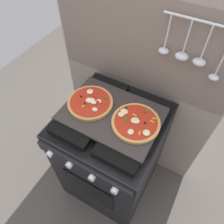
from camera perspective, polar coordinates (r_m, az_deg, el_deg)
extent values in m
plane|color=#4C4742|center=(1.98, 0.00, -17.01)|extent=(4.00, 4.00, 0.00)
cube|color=gray|center=(1.49, 6.37, 5.12)|extent=(1.10, 0.03, 1.55)
cube|color=gray|center=(1.24, 7.61, 16.77)|extent=(1.08, 0.00, 0.56)
cylinder|color=silver|center=(1.05, 23.48, 21.15)|extent=(0.36, 0.01, 0.01)
cylinder|color=silver|center=(1.10, 14.62, 19.86)|extent=(0.01, 0.01, 0.17)
ellipsoid|color=silver|center=(1.16, 13.58, 15.55)|extent=(0.05, 0.05, 0.03)
cylinder|color=silver|center=(1.09, 19.44, 18.26)|extent=(0.01, 0.01, 0.17)
ellipsoid|color=silver|center=(1.14, 18.05, 13.95)|extent=(0.07, 0.06, 0.04)
cylinder|color=silver|center=(1.08, 23.88, 16.47)|extent=(0.01, 0.01, 0.17)
ellipsoid|color=silver|center=(1.14, 22.18, 12.23)|extent=(0.06, 0.05, 0.04)
ellipsoid|color=silver|center=(1.17, 25.45, 8.36)|extent=(0.05, 0.04, 0.03)
cube|color=black|center=(1.59, 0.00, -11.26)|extent=(0.60, 0.60, 0.86)
cube|color=black|center=(1.23, 0.00, -2.10)|extent=(0.59, 0.59, 0.01)
cube|color=black|center=(1.26, -5.56, 1.13)|extent=(0.24, 0.51, 0.04)
cube|color=black|center=(1.18, 5.97, -4.02)|extent=(0.24, 0.51, 0.04)
cube|color=black|center=(1.15, -7.86, -14.57)|extent=(0.58, 0.02, 0.07)
cylinder|color=silver|center=(1.22, -16.28, -10.70)|extent=(0.04, 0.02, 0.04)
cylinder|color=silver|center=(1.17, -11.36, -13.70)|extent=(0.04, 0.02, 0.04)
cylinder|color=silver|center=(1.12, -5.43, -17.09)|extent=(0.04, 0.02, 0.04)
cylinder|color=silver|center=(1.10, 0.64, -20.26)|extent=(0.04, 0.02, 0.04)
cube|color=black|center=(1.48, -6.18, -19.99)|extent=(0.36, 0.01, 0.28)
cube|color=#2D2826|center=(1.19, 0.00, -0.54)|extent=(0.54, 0.38, 0.02)
cylinder|color=#C18947|center=(1.22, -5.88, 2.43)|extent=(0.26, 0.26, 0.02)
cylinder|color=#AD2614|center=(1.22, -5.92, 2.77)|extent=(0.23, 0.23, 0.00)
ellipsoid|color=beige|center=(1.26, -5.86, 5.45)|extent=(0.04, 0.04, 0.01)
ellipsoid|color=beige|center=(1.22, -6.03, 3.21)|extent=(0.04, 0.04, 0.01)
ellipsoid|color=beige|center=(1.21, -3.50, 2.96)|extent=(0.03, 0.02, 0.01)
ellipsoid|color=beige|center=(1.21, -5.39, 3.16)|extent=(0.04, 0.03, 0.01)
ellipsoid|color=beige|center=(1.20, -4.97, 2.61)|extent=(0.04, 0.03, 0.01)
ellipsoid|color=beige|center=(1.17, -4.60, 0.69)|extent=(0.03, 0.03, 0.01)
cube|color=#19721E|center=(1.23, -1.88, 3.96)|extent=(0.03, 0.02, 0.00)
sphere|color=black|center=(1.20, -7.27, 2.27)|extent=(0.01, 0.01, 0.01)
sphere|color=black|center=(1.24, -8.27, 4.12)|extent=(0.01, 0.01, 0.01)
cube|color=red|center=(1.23, -4.55, 4.17)|extent=(0.03, 0.01, 0.00)
cube|color=red|center=(1.20, -4.28, 2.23)|extent=(0.02, 0.02, 0.00)
sphere|color=black|center=(1.20, -3.74, 2.82)|extent=(0.01, 0.01, 0.01)
cube|color=gold|center=(1.19, -7.63, 1.52)|extent=(0.01, 0.03, 0.00)
cube|color=red|center=(1.17, -4.32, 0.98)|extent=(0.03, 0.02, 0.00)
cylinder|color=tan|center=(1.14, 6.41, -2.70)|extent=(0.26, 0.26, 0.02)
cylinder|color=#AD2614|center=(1.13, 6.46, -2.37)|extent=(0.23, 0.23, 0.00)
ellipsoid|color=beige|center=(1.15, 2.56, -0.45)|extent=(0.03, 0.04, 0.01)
ellipsoid|color=beige|center=(1.09, 9.15, -5.46)|extent=(0.04, 0.04, 0.01)
ellipsoid|color=beige|center=(1.13, 6.42, -2.09)|extent=(0.04, 0.04, 0.01)
ellipsoid|color=beige|center=(1.12, 5.74, -2.28)|extent=(0.03, 0.03, 0.01)
ellipsoid|color=beige|center=(1.16, 3.28, 0.14)|extent=(0.04, 0.04, 0.01)
ellipsoid|color=beige|center=(1.13, 6.49, -2.09)|extent=(0.03, 0.03, 0.01)
ellipsoid|color=beige|center=(1.13, 6.43, -2.27)|extent=(0.04, 0.03, 0.01)
ellipsoid|color=beige|center=(1.08, 5.00, -5.26)|extent=(0.03, 0.03, 0.01)
ellipsoid|color=beige|center=(1.13, 6.16, -2.24)|extent=(0.04, 0.04, 0.01)
cube|color=gold|center=(1.15, 6.03, -0.80)|extent=(0.02, 0.01, 0.00)
cube|color=#19721E|center=(1.12, 3.68, -2.11)|extent=(0.03, 0.01, 0.00)
cube|color=gold|center=(1.13, 10.65, -2.55)|extent=(0.02, 0.01, 0.00)
cube|color=gold|center=(1.15, 11.11, -1.71)|extent=(0.02, 0.02, 0.00)
sphere|color=black|center=(1.17, 3.84, 1.24)|extent=(0.01, 0.01, 0.01)
cube|color=gold|center=(1.08, 7.33, -5.61)|extent=(0.01, 0.03, 0.00)
sphere|color=black|center=(1.12, 8.75, -2.78)|extent=(0.01, 0.01, 0.01)
cube|color=#19721E|center=(1.17, 8.99, 0.14)|extent=(0.03, 0.02, 0.00)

